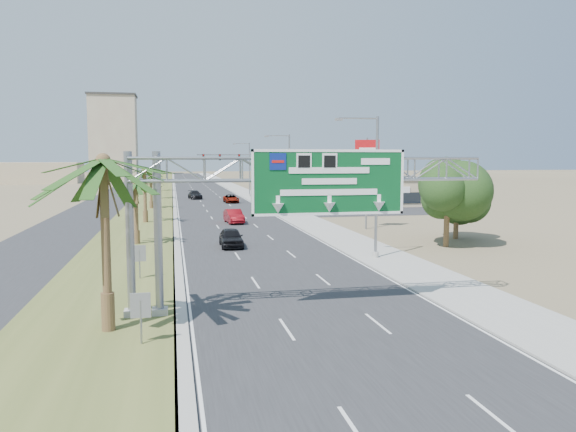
% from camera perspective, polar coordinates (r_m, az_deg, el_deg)
% --- Properties ---
extents(ground, '(600.00, 600.00, 0.00)m').
position_cam_1_polar(ground, '(18.04, 11.11, -17.36)').
color(ground, '#8C7A59').
rests_on(ground, ground).
extents(road, '(12.00, 300.00, 0.02)m').
position_cam_1_polar(road, '(125.62, -8.67, 2.56)').
color(road, '#28282B').
rests_on(road, ground).
extents(sidewalk_right, '(4.00, 300.00, 0.10)m').
position_cam_1_polar(sidewalk_right, '(126.35, -4.81, 2.64)').
color(sidewalk_right, '#9E9B93').
rests_on(sidewalk_right, ground).
extents(median_grass, '(7.00, 300.00, 0.12)m').
position_cam_1_polar(median_grass, '(125.50, -13.24, 2.49)').
color(median_grass, '#545D29').
rests_on(median_grass, ground).
extents(opposing_road, '(8.00, 300.00, 0.02)m').
position_cam_1_polar(opposing_road, '(125.89, -16.42, 2.39)').
color(opposing_road, '#28282B').
rests_on(opposing_road, ground).
extents(sign_gantry, '(16.75, 1.24, 7.50)m').
position_cam_1_polar(sign_gantry, '(25.79, 0.60, 3.58)').
color(sign_gantry, gray).
rests_on(sign_gantry, ground).
extents(palm_near, '(5.70, 5.70, 8.35)m').
position_cam_1_polar(palm_near, '(23.41, -18.27, 5.19)').
color(palm_near, brown).
rests_on(palm_near, ground).
extents(palm_row_b, '(3.99, 3.99, 5.95)m').
position_cam_1_polar(palm_row_b, '(47.40, -15.25, 3.01)').
color(palm_row_b, brown).
rests_on(palm_row_b, ground).
extents(palm_row_c, '(3.99, 3.99, 6.75)m').
position_cam_1_polar(palm_row_c, '(63.34, -14.38, 4.39)').
color(palm_row_c, brown).
rests_on(palm_row_c, ground).
extents(palm_row_d, '(3.99, 3.99, 5.45)m').
position_cam_1_polar(palm_row_d, '(81.35, -13.77, 3.81)').
color(palm_row_d, brown).
rests_on(palm_row_d, ground).
extents(palm_row_e, '(3.99, 3.99, 6.15)m').
position_cam_1_polar(palm_row_e, '(100.32, -13.39, 4.55)').
color(palm_row_e, brown).
rests_on(palm_row_e, ground).
extents(palm_row_f, '(3.99, 3.99, 5.75)m').
position_cam_1_polar(palm_row_f, '(125.31, -13.06, 4.61)').
color(palm_row_f, brown).
rests_on(palm_row_f, ground).
extents(streetlight_near, '(3.27, 0.44, 10.00)m').
position_cam_1_polar(streetlight_near, '(39.81, 8.70, 2.35)').
color(streetlight_near, gray).
rests_on(streetlight_near, ground).
extents(streetlight_mid, '(3.27, 0.44, 10.00)m').
position_cam_1_polar(streetlight_mid, '(68.70, -0.04, 3.86)').
color(streetlight_mid, gray).
rests_on(streetlight_mid, ground).
extents(streetlight_far, '(3.27, 0.44, 10.00)m').
position_cam_1_polar(streetlight_far, '(104.21, -4.04, 4.52)').
color(streetlight_far, gray).
rests_on(streetlight_far, ground).
extents(signal_mast, '(10.28, 0.71, 8.00)m').
position_cam_1_polar(signal_mast, '(88.04, -4.03, 4.38)').
color(signal_mast, gray).
rests_on(signal_mast, ground).
extents(store_building, '(18.00, 10.00, 4.00)m').
position_cam_1_polar(store_building, '(86.27, 7.68, 2.42)').
color(store_building, tan).
rests_on(store_building, ground).
extents(oak_near, '(4.50, 4.50, 6.80)m').
position_cam_1_polar(oak_near, '(46.61, 15.90, 2.49)').
color(oak_near, brown).
rests_on(oak_near, ground).
extents(oak_far, '(3.50, 3.50, 5.60)m').
position_cam_1_polar(oak_far, '(51.58, 16.78, 1.97)').
color(oak_far, brown).
rests_on(oak_far, ground).
extents(median_signback_a, '(0.75, 0.08, 2.08)m').
position_cam_1_polar(median_signback_a, '(22.02, -14.75, -9.15)').
color(median_signback_a, gray).
rests_on(median_signback_a, ground).
extents(median_signback_b, '(0.75, 0.08, 2.08)m').
position_cam_1_polar(median_signback_b, '(33.79, -14.86, -3.94)').
color(median_signback_b, gray).
rests_on(median_signback_b, ground).
extents(tower_distant, '(20.00, 16.00, 35.00)m').
position_cam_1_polar(tower_distant, '(266.68, -17.30, 7.83)').
color(tower_distant, tan).
rests_on(tower_distant, ground).
extents(building_distant_left, '(24.00, 14.00, 6.00)m').
position_cam_1_polar(building_distant_left, '(179.47, -24.10, 4.04)').
color(building_distant_left, tan).
rests_on(building_distant_left, ground).
extents(building_distant_right, '(20.00, 12.00, 5.00)m').
position_cam_1_polar(building_distant_right, '(159.56, 1.59, 4.20)').
color(building_distant_right, tan).
rests_on(building_distant_right, ground).
extents(car_left_lane, '(1.84, 4.44, 1.50)m').
position_cam_1_polar(car_left_lane, '(45.29, -5.80, -2.21)').
color(car_left_lane, black).
rests_on(car_left_lane, ground).
extents(car_mid_lane, '(2.00, 4.74, 1.52)m').
position_cam_1_polar(car_mid_lane, '(61.93, -5.52, -0.03)').
color(car_mid_lane, maroon).
rests_on(car_mid_lane, ground).
extents(car_right_lane, '(2.30, 4.72, 1.29)m').
position_cam_1_polar(car_right_lane, '(90.70, -5.81, 1.75)').
color(car_right_lane, gray).
rests_on(car_right_lane, ground).
extents(car_far, '(2.60, 5.12, 1.42)m').
position_cam_1_polar(car_far, '(100.07, -9.43, 2.12)').
color(car_far, black).
rests_on(car_far, ground).
extents(pole_sign_red_near, '(2.38, 0.99, 9.14)m').
position_cam_1_polar(pole_sign_red_near, '(56.70, 8.03, 5.92)').
color(pole_sign_red_near, gray).
rests_on(pole_sign_red_near, ground).
extents(pole_sign_blue, '(2.01, 0.77, 8.39)m').
position_cam_1_polar(pole_sign_blue, '(83.12, 1.77, 5.31)').
color(pole_sign_blue, gray).
rests_on(pole_sign_blue, ground).
extents(pole_sign_red_far, '(2.15, 1.13, 7.83)m').
position_cam_1_polar(pole_sign_red_far, '(89.85, -0.02, 5.26)').
color(pole_sign_red_far, gray).
rests_on(pole_sign_red_far, ground).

